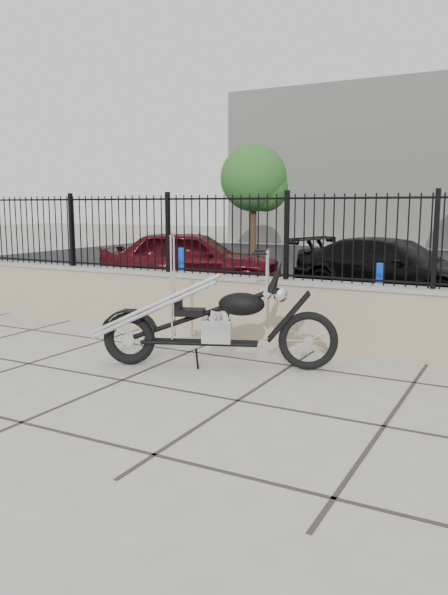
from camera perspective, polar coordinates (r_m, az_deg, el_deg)
ground_plane at (r=6.87m, az=-9.98°, el=-8.03°), size 90.00×90.00×0.00m
parking_lot at (r=18.22m, az=15.04°, el=2.43°), size 30.00×30.00×0.00m
retaining_wall at (r=8.80m, az=0.01°, el=-0.91°), size 14.00×0.36×0.96m
iron_fence at (r=8.68m, az=0.01°, el=6.13°), size 14.00×0.08×1.20m
chopper_motorcycle at (r=7.12m, az=-1.14°, el=-0.33°), size 2.79×1.48×1.68m
car_red at (r=13.78m, az=-3.23°, el=3.72°), size 4.60×3.11×1.45m
car_black at (r=13.04m, az=16.28°, el=2.75°), size 4.81×2.93×1.30m
bollard_a at (r=11.88m, az=-4.17°, el=2.12°), size 0.16×0.16×1.15m
bollard_b at (r=10.41m, az=14.97°, el=0.50°), size 0.16×0.16×1.02m
tree_left at (r=24.28m, az=2.94°, el=11.94°), size 2.73×2.73×4.61m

